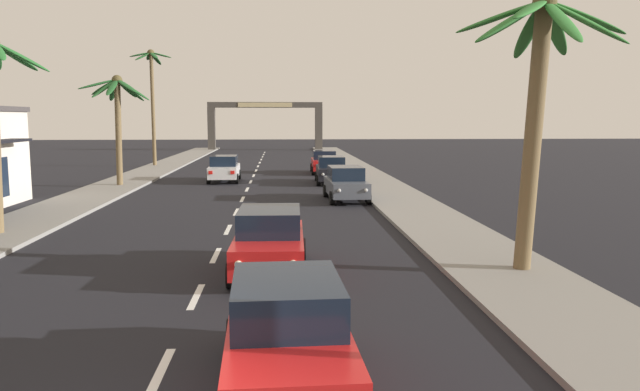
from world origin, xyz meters
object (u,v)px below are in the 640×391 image
(town_gateway_arch, at_px, (265,119))
(palm_left_farthest, at_px, (152,84))
(sedan_parked_far_kerb, at_px, (346,183))
(palm_right_second, at_px, (537,80))
(sedan_parked_nearest_kerb, at_px, (331,170))
(sedan_third_in_queue, at_px, (270,241))
(sedan_lead_at_stop_bar, at_px, (287,334))
(sedan_parked_mid_kerb, at_px, (324,162))
(sedan_oncoming_far, at_px, (224,168))
(palm_left_third, at_px, (117,104))

(town_gateway_arch, bearing_deg, palm_left_farthest, -108.48)
(sedan_parked_far_kerb, bearing_deg, palm_right_second, -77.17)
(sedan_parked_nearest_kerb, bearing_deg, palm_right_second, -81.50)
(sedan_parked_far_kerb, bearing_deg, sedan_third_in_queue, -104.16)
(palm_left_farthest, bearing_deg, sedan_third_in_queue, -73.95)
(sedan_lead_at_stop_bar, xyz_separation_m, sedan_parked_mid_kerb, (3.08, 35.72, 0.00))
(sedan_lead_at_stop_bar, xyz_separation_m, sedan_oncoming_far, (-3.72, 30.27, 0.00))
(sedan_parked_far_kerb, bearing_deg, sedan_oncoming_far, 126.04)
(sedan_parked_nearest_kerb, height_order, palm_left_farthest, palm_left_farthest)
(palm_left_farthest, xyz_separation_m, town_gateway_arch, (8.61, 25.77, -2.90))
(sedan_third_in_queue, height_order, sedan_parked_mid_kerb, same)
(sedan_third_in_queue, distance_m, palm_left_farthest, 37.57)
(palm_left_third, bearing_deg, sedan_lead_at_stop_bar, -70.88)
(sedan_parked_far_kerb, xyz_separation_m, palm_left_farthest, (-13.76, 21.75, 5.99))
(sedan_parked_far_kerb, height_order, palm_left_third, palm_left_third)
(sedan_oncoming_far, height_order, palm_right_second, palm_right_second)
(palm_right_second, bearing_deg, sedan_third_in_queue, 175.43)
(town_gateway_arch, bearing_deg, sedan_parked_nearest_kerb, -82.67)
(sedan_third_in_queue, xyz_separation_m, sedan_parked_mid_kerb, (3.48, 28.72, 0.00))
(sedan_oncoming_far, xyz_separation_m, sedan_parked_nearest_kerb, (6.76, -1.37, 0.00))
(palm_left_farthest, bearing_deg, palm_left_third, -85.84)
(sedan_parked_nearest_kerb, bearing_deg, town_gateway_arch, 97.33)
(palm_left_farthest, distance_m, palm_right_second, 40.04)
(sedan_parked_nearest_kerb, bearing_deg, sedan_oncoming_far, 168.56)
(town_gateway_arch, bearing_deg, palm_left_third, -100.43)
(sedan_parked_mid_kerb, xyz_separation_m, palm_left_farthest, (-13.73, 6.92, 5.99))
(sedan_lead_at_stop_bar, height_order, palm_left_farthest, palm_left_farthest)
(sedan_lead_at_stop_bar, xyz_separation_m, sedan_parked_far_kerb, (3.11, 20.89, 0.00))
(sedan_third_in_queue, bearing_deg, palm_left_farthest, 106.05)
(sedan_lead_at_stop_bar, xyz_separation_m, town_gateway_arch, (-2.04, 68.41, 3.09))
(palm_left_third, xyz_separation_m, palm_left_farthest, (-1.10, 15.08, 1.99))
(palm_left_third, xyz_separation_m, town_gateway_arch, (7.52, 40.85, -0.91))
(sedan_parked_nearest_kerb, relative_size, palm_left_farthest, 0.47)
(palm_left_third, relative_size, palm_right_second, 0.91)
(sedan_parked_far_kerb, height_order, palm_left_farthest, palm_left_farthest)
(sedan_lead_at_stop_bar, distance_m, sedan_parked_nearest_kerb, 29.06)
(sedan_third_in_queue, relative_size, palm_right_second, 0.62)
(sedan_oncoming_far, bearing_deg, sedan_lead_at_stop_bar, -83.00)
(palm_left_third, height_order, palm_left_farthest, palm_left_farthest)
(sedan_lead_at_stop_bar, xyz_separation_m, sedan_third_in_queue, (-0.40, 7.00, 0.00))
(palm_left_farthest, bearing_deg, sedan_parked_far_kerb, -57.68)
(sedan_oncoming_far, xyz_separation_m, town_gateway_arch, (1.68, 38.14, 3.09))
(palm_left_third, bearing_deg, sedan_third_in_queue, -65.98)
(sedan_lead_at_stop_bar, bearing_deg, sedan_parked_nearest_kerb, 83.99)
(sedan_third_in_queue, height_order, sedan_parked_nearest_kerb, same)
(sedan_third_in_queue, height_order, sedan_parked_far_kerb, same)
(palm_left_third, distance_m, palm_left_farthest, 15.25)
(palm_left_third, height_order, palm_right_second, palm_right_second)
(sedan_parked_mid_kerb, height_order, palm_right_second, palm_right_second)
(sedan_parked_nearest_kerb, distance_m, sedan_parked_far_kerb, 8.01)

